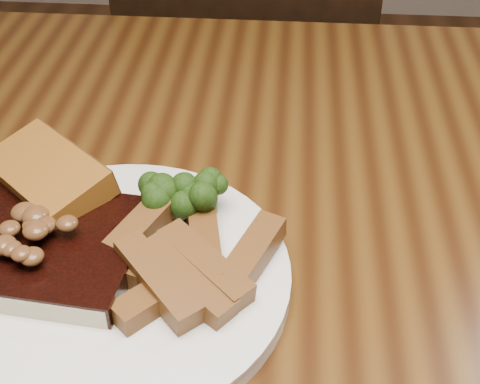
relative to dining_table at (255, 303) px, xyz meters
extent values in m
cube|color=#44290D|center=(0.00, 0.00, 0.07)|extent=(1.60, 0.90, 0.04)
cube|color=black|center=(-0.04, 0.70, -0.24)|extent=(0.44, 0.44, 0.04)
cylinder|color=black|center=(0.14, 0.86, -0.46)|extent=(0.04, 0.04, 0.40)
cylinder|color=black|center=(-0.19, 0.88, -0.46)|extent=(0.04, 0.04, 0.40)
cylinder|color=black|center=(0.11, 0.53, -0.46)|extent=(0.04, 0.04, 0.40)
cylinder|color=black|center=(-0.22, 0.55, -0.46)|extent=(0.04, 0.04, 0.40)
cube|color=black|center=(-0.05, 0.52, 0.00)|extent=(0.41, 0.06, 0.43)
cylinder|color=silver|center=(-0.11, -0.07, 0.10)|extent=(0.34, 0.34, 0.01)
cube|color=black|center=(-0.18, -0.06, 0.12)|extent=(0.18, 0.15, 0.03)
cube|color=beige|center=(-0.18, -0.12, 0.11)|extent=(0.15, 0.03, 0.02)
cube|color=#93521A|center=(-0.18, 0.01, 0.12)|extent=(0.13, 0.13, 0.03)
camera|label=1|loc=(0.02, -0.44, 0.49)|focal=50.00mm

